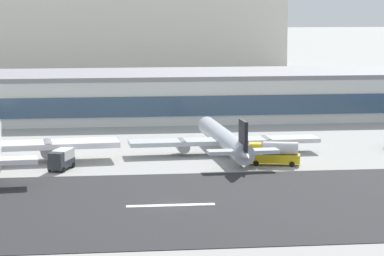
{
  "coord_description": "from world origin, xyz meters",
  "views": [
    {
      "loc": [
        -11.02,
        -115.89,
        27.76
      ],
      "look_at": [
        7.78,
        41.29,
        4.3
      ],
      "focal_mm": 82.65,
      "sensor_mm": 36.0,
      "label": 1
    }
  ],
  "objects_px": {
    "terminal_building": "(205,94)",
    "airliner_black_tail_gate_1": "(225,140)",
    "distant_hotel_block": "(115,26)",
    "service_fuel_truck_0": "(274,153)",
    "service_box_truck_1": "(61,159)"
  },
  "relations": [
    {
      "from": "airliner_black_tail_gate_1",
      "to": "service_fuel_truck_0",
      "type": "relative_size",
      "value": 4.38
    },
    {
      "from": "service_fuel_truck_0",
      "to": "service_box_truck_1",
      "type": "relative_size",
      "value": 1.37
    },
    {
      "from": "airliner_black_tail_gate_1",
      "to": "service_fuel_truck_0",
      "type": "height_order",
      "value": "airliner_black_tail_gate_1"
    },
    {
      "from": "terminal_building",
      "to": "airliner_black_tail_gate_1",
      "type": "distance_m",
      "value": 49.86
    },
    {
      "from": "terminal_building",
      "to": "distant_hotel_block",
      "type": "height_order",
      "value": "distant_hotel_block"
    },
    {
      "from": "airliner_black_tail_gate_1",
      "to": "service_box_truck_1",
      "type": "distance_m",
      "value": 30.64
    },
    {
      "from": "service_box_truck_1",
      "to": "distant_hotel_block",
      "type": "bearing_deg",
      "value": -163.59
    },
    {
      "from": "airliner_black_tail_gate_1",
      "to": "service_fuel_truck_0",
      "type": "distance_m",
      "value": 12.68
    },
    {
      "from": "service_box_truck_1",
      "to": "service_fuel_truck_0",
      "type": "bearing_deg",
      "value": 110.84
    },
    {
      "from": "service_fuel_truck_0",
      "to": "terminal_building",
      "type": "bearing_deg",
      "value": -71.35
    },
    {
      "from": "service_fuel_truck_0",
      "to": "distant_hotel_block",
      "type": "bearing_deg",
      "value": -68.62
    },
    {
      "from": "distant_hotel_block",
      "to": "service_fuel_truck_0",
      "type": "distance_m",
      "value": 189.39
    },
    {
      "from": "terminal_building",
      "to": "service_fuel_truck_0",
      "type": "relative_size",
      "value": 16.22
    },
    {
      "from": "airliner_black_tail_gate_1",
      "to": "service_fuel_truck_0",
      "type": "xyz_separation_m",
      "value": [
        6.53,
        -10.86,
        -0.55
      ]
    },
    {
      "from": "terminal_building",
      "to": "service_box_truck_1",
      "type": "xyz_separation_m",
      "value": [
        -31.58,
        -60.47,
        -3.56
      ]
    }
  ]
}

